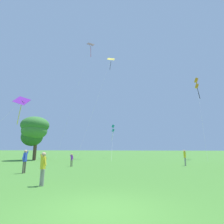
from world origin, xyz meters
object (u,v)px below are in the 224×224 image
kite_orange_box (197,84)px  person_in_blue_jacket (185,156)px  kite_purple_streamer (20,105)px  kite_yellow_diamond (110,63)px  tree_left_oak (34,130)px  person_near_tree (43,165)px  person_with_spool (25,159)px  kite_black_large (90,49)px  kite_teal_box (113,129)px  person_child_small (72,159)px

kite_orange_box → person_in_blue_jacket: bearing=-111.8°
kite_purple_streamer → kite_orange_box: kite_orange_box is taller
kite_yellow_diamond → tree_left_oak: size_ratio=3.07×
person_near_tree → kite_purple_streamer: bearing=135.2°
person_with_spool → kite_yellow_diamond: bearing=86.1°
kite_yellow_diamond → kite_black_large: kite_black_large is taller
kite_orange_box → person_near_tree: kite_orange_box is taller
kite_yellow_diamond → kite_teal_box: size_ratio=1.89×
kite_black_large → kite_yellow_diamond: bearing=-28.3°
person_child_small → tree_left_oak: (-10.65, 8.26, 4.04)m
kite_purple_streamer → kite_orange_box: size_ratio=0.55×
kite_orange_box → person_child_small: kite_orange_box is taller
person_child_small → person_with_spool: 5.67m
kite_purple_streamer → person_near_tree: size_ratio=5.31×
person_in_blue_jacket → kite_orange_box: bearing=68.2°
person_in_blue_jacket → tree_left_oak: size_ratio=0.23×
kite_orange_box → kite_teal_box: size_ratio=1.36×
person_child_small → tree_left_oak: tree_left_oak is taller
kite_teal_box → kite_yellow_diamond: bearing=-96.7°
kite_purple_streamer → person_child_small: size_ratio=6.66×
kite_teal_box → person_near_tree: 28.55m
kite_yellow_diamond → kite_black_large: bearing=151.7°
kite_black_large → tree_left_oak: (-5.16, -11.49, -21.06)m
person_in_blue_jacket → person_child_small: bearing=-164.6°
tree_left_oak → kite_yellow_diamond: bearing=37.5°
person_with_spool → tree_left_oak: tree_left_oak is taller
person_near_tree → kite_black_large: bearing=105.8°
person_with_spool → tree_left_oak: bearing=124.3°
kite_teal_box → person_with_spool: kite_teal_box is taller
kite_yellow_diamond → kite_purple_streamer: size_ratio=2.55×
kite_purple_streamer → kite_black_large: size_ratio=0.30×
kite_black_large → person_child_small: bearing=-74.5°
kite_yellow_diamond → person_in_blue_jacket: size_ratio=13.10×
tree_left_oak → kite_black_large: bearing=65.8°
kite_yellow_diamond → person_child_small: kite_yellow_diamond is taller
kite_purple_streamer → kite_black_large: (2.19, 18.73, 18.71)m
kite_black_large → person_child_small: 32.41m
person_near_tree → person_with_spool: (-3.95, 3.76, 0.06)m
kite_purple_streamer → kite_orange_box: 31.29m
kite_teal_box → person_with_spool: size_ratio=6.77×
kite_black_large → kite_orange_box: (23.02, -1.68, -11.48)m
kite_teal_box → kite_orange_box: bearing=-2.2°
tree_left_oak → kite_teal_box: bearing=43.1°
kite_orange_box → person_with_spool: bearing=-128.5°
kite_yellow_diamond → kite_teal_box: 14.12m
person_child_small → person_in_blue_jacket: bearing=15.4°
kite_teal_box → person_in_blue_jacket: size_ratio=6.93×
kite_yellow_diamond → kite_orange_box: size_ratio=1.39×
person_in_blue_jacket → kite_teal_box: bearing=125.5°
person_child_small → person_in_blue_jacket: (11.59, 3.20, 0.23)m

